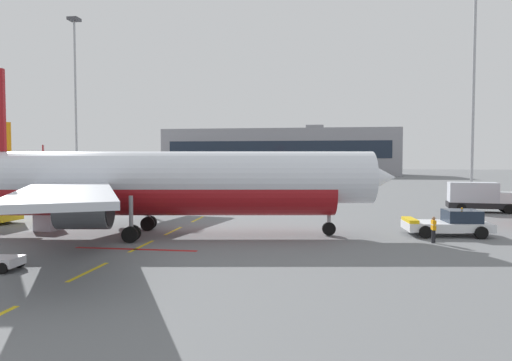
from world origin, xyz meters
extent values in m
plane|color=slate|center=(40.00, 40.00, 0.00)|extent=(400.00, 400.00, 0.00)
cube|color=yellow|center=(18.00, 16.20, 0.00)|extent=(0.24, 4.00, 0.01)
cube|color=yellow|center=(18.00, 23.04, 0.00)|extent=(0.24, 4.00, 0.01)
cube|color=yellow|center=(18.00, 29.38, 0.00)|extent=(0.24, 4.00, 0.01)
cube|color=yellow|center=(18.00, 36.42, 0.00)|extent=(0.24, 4.00, 0.01)
cube|color=yellow|center=(18.00, 43.45, 0.00)|extent=(0.24, 4.00, 0.01)
cube|color=yellow|center=(18.00, 50.07, 0.00)|extent=(0.24, 4.00, 0.01)
cube|color=yellow|center=(18.00, 57.12, 0.00)|extent=(0.24, 4.00, 0.01)
cube|color=yellow|center=(18.00, 64.62, 0.00)|extent=(0.24, 4.00, 0.01)
cube|color=yellow|center=(18.00, 70.71, 0.00)|extent=(0.24, 4.00, 0.01)
cube|color=yellow|center=(18.00, 77.82, 0.00)|extent=(0.24, 4.00, 0.01)
cube|color=yellow|center=(18.00, 84.46, 0.00)|extent=(0.24, 4.00, 0.01)
cube|color=#B21414|center=(18.00, 22.00, 0.00)|extent=(8.00, 0.40, 0.01)
cylinder|color=silver|center=(18.30, 27.24, 4.30)|extent=(30.33, 8.29, 3.80)
cylinder|color=maroon|center=(18.30, 27.24, 3.26)|extent=(24.75, 7.15, 3.50)
cone|color=silver|center=(33.18, 29.51, 4.30)|extent=(4.02, 4.21, 3.72)
cube|color=#192333|center=(32.14, 29.35, 4.97)|extent=(2.01, 3.06, 0.60)
cube|color=#B7BCC6|center=(13.09, 35.05, 3.83)|extent=(7.85, 17.59, 0.36)
cube|color=#B7BCC6|center=(15.65, 18.24, 3.83)|extent=(12.21, 17.27, 0.36)
cylinder|color=#4C4F54|center=(13.39, 32.06, 2.38)|extent=(3.48, 2.56, 2.10)
cylinder|color=black|center=(14.97, 32.30, 2.38)|extent=(0.39, 1.78, 1.79)
cylinder|color=#4C4F54|center=(15.05, 21.19, 2.38)|extent=(3.48, 2.56, 2.10)
cylinder|color=black|center=(16.63, 21.43, 2.38)|extent=(0.39, 1.78, 1.79)
cylinder|color=gray|center=(30.06, 29.04, 1.83)|extent=(0.28, 0.28, 2.67)
cylinder|color=black|center=(30.06, 29.04, 0.50)|extent=(1.02, 0.43, 0.99)
cylinder|color=gray|center=(15.93, 29.51, 1.86)|extent=(0.28, 0.28, 2.61)
cylinder|color=black|center=(15.88, 29.86, 0.55)|extent=(1.14, 0.51, 1.10)
cylinder|color=black|center=(15.98, 29.17, 0.55)|extent=(1.14, 0.51, 1.10)
cylinder|color=gray|center=(16.71, 24.37, 1.86)|extent=(0.28, 0.28, 2.61)
cylinder|color=black|center=(16.66, 24.72, 0.55)|extent=(1.14, 0.51, 1.10)
cylinder|color=black|center=(16.76, 24.03, 0.55)|extent=(1.14, 0.51, 1.10)
cube|color=silver|center=(38.66, 30.35, 0.70)|extent=(6.19, 3.23, 0.60)
cube|color=#192333|center=(39.74, 30.42, 1.45)|extent=(2.55, 2.30, 0.90)
cube|color=yellow|center=(36.03, 30.15, 1.12)|extent=(0.88, 2.56, 0.24)
sphere|color=orange|center=(39.74, 30.42, 2.00)|extent=(0.16, 0.16, 0.16)
cylinder|color=black|center=(36.85, 28.81, 0.45)|extent=(0.93, 0.46, 0.90)
cylinder|color=black|center=(36.65, 31.60, 0.45)|extent=(0.93, 0.46, 0.90)
cylinder|color=black|center=(40.68, 29.09, 0.45)|extent=(0.93, 0.46, 0.90)
cylinder|color=black|center=(40.48, 31.88, 0.45)|extent=(0.93, 0.46, 0.90)
cylinder|color=white|center=(-39.79, 99.70, 3.26)|extent=(13.74, 21.32, 2.88)
cylinder|color=maroon|center=(-39.79, 99.70, 2.47)|extent=(11.45, 17.50, 2.65)
cone|color=white|center=(-34.18, 89.74, 3.26)|extent=(3.77, 3.70, 2.83)
cone|color=white|center=(-45.67, 110.11, 3.62)|extent=(3.70, 3.98, 2.45)
cube|color=#192333|center=(-34.57, 90.44, 3.77)|extent=(2.48, 2.12, 0.46)
cube|color=maroon|center=(-45.01, 108.95, 6.98)|extent=(1.88, 3.04, 4.55)
cube|color=white|center=(-43.16, 110.61, 3.84)|extent=(5.43, 4.50, 0.18)
cube|color=white|center=(-47.39, 108.22, 3.84)|extent=(5.43, 4.50, 0.18)
cube|color=#B7BCC6|center=(-35.65, 105.49, 2.90)|extent=(13.34, 5.86, 0.27)
cube|color=#B7BCC6|center=(-46.90, 99.16, 2.90)|extent=(11.25, 12.10, 0.27)
cylinder|color=#4C4F54|center=(-37.69, 104.47, 1.80)|extent=(2.58, 2.90, 1.59)
cylinder|color=black|center=(-37.10, 103.42, 1.80)|extent=(1.23, 0.74, 1.36)
cylinder|color=#4C4F54|center=(-44.97, 100.37, 1.80)|extent=(2.58, 2.90, 1.59)
cylinder|color=black|center=(-44.37, 99.32, 1.80)|extent=(1.23, 0.74, 1.36)
cylinder|color=gray|center=(-35.36, 91.83, 1.39)|extent=(0.21, 0.21, 2.02)
cylinder|color=black|center=(-35.36, 91.83, 0.38)|extent=(0.55, 0.76, 0.75)
cylinder|color=gray|center=(-38.82, 101.99, 1.41)|extent=(0.21, 0.21, 1.98)
cylinder|color=black|center=(-38.59, 102.12, 0.42)|extent=(0.64, 0.86, 0.84)
cylinder|color=black|center=(-39.05, 101.86, 0.42)|extent=(0.64, 0.86, 0.84)
cylinder|color=gray|center=(-42.26, 100.05, 1.41)|extent=(0.21, 0.21, 1.98)
cylinder|color=black|center=(-42.03, 100.18, 0.42)|extent=(0.64, 0.86, 0.84)
cylinder|color=black|center=(-42.49, 99.92, 0.42)|extent=(0.64, 0.86, 0.84)
cylinder|color=white|center=(-14.57, 70.52, 3.98)|extent=(13.82, 27.11, 3.52)
cylinder|color=orange|center=(-14.57, 70.52, 3.01)|extent=(11.59, 22.21, 3.24)
cone|color=white|center=(-9.29, 83.40, 3.98)|extent=(4.42, 4.30, 3.45)
cube|color=#192333|center=(-9.65, 82.50, 4.59)|extent=(3.00, 2.37, 0.56)
cube|color=white|center=(-16.99, 56.81, 4.68)|extent=(6.60, 4.99, 0.22)
cube|color=#B7BCC6|center=(-23.24, 70.10, 3.54)|extent=(14.72, 13.76, 0.33)
cube|color=#B7BCC6|center=(-8.68, 64.13, 3.54)|extent=(15.94, 5.26, 0.33)
cylinder|color=#4C4F54|center=(-20.73, 68.91, 2.20)|extent=(2.92, 3.48, 1.94)
cylinder|color=black|center=(-20.16, 70.28, 2.20)|extent=(1.57, 0.73, 1.65)
cylinder|color=#4C4F54|center=(-11.31, 65.05, 2.20)|extent=(2.92, 3.48, 1.94)
cylinder|color=black|center=(-10.74, 66.42, 2.20)|extent=(1.57, 0.73, 1.65)
cylinder|color=gray|center=(-10.39, 80.71, 1.69)|extent=(0.26, 0.26, 2.47)
cylinder|color=black|center=(-10.39, 80.71, 0.46)|extent=(0.59, 0.95, 0.92)
cylinder|color=gray|center=(-17.50, 69.72, 1.72)|extent=(0.26, 0.26, 2.42)
cylinder|color=black|center=(-17.80, 69.84, 0.51)|extent=(0.69, 1.06, 1.02)
cylinder|color=black|center=(-17.20, 69.59, 0.51)|extent=(0.69, 1.06, 1.02)
cylinder|color=gray|center=(-13.04, 67.89, 1.72)|extent=(0.26, 0.26, 2.42)
cylinder|color=black|center=(-13.34, 68.01, 0.51)|extent=(0.69, 1.06, 1.02)
cylinder|color=black|center=(-12.74, 67.77, 0.51)|extent=(0.69, 1.06, 1.02)
cylinder|color=black|center=(1.27, 32.34, 0.50)|extent=(1.02, 0.38, 1.00)
cube|color=black|center=(46.28, 46.42, 0.74)|extent=(7.23, 3.17, 0.60)
cube|color=silver|center=(48.58, 46.16, 1.59)|extent=(2.62, 2.56, 1.10)
cube|color=#B7BCC6|center=(45.31, 46.53, 2.09)|extent=(5.00, 2.92, 2.10)
cylinder|color=black|center=(48.64, 47.36, 0.48)|extent=(0.99, 0.39, 0.96)
cylinder|color=black|center=(48.37, 44.98, 0.48)|extent=(0.99, 0.39, 0.96)
cylinder|color=black|center=(44.19, 47.87, 0.48)|extent=(0.99, 0.39, 0.96)
cylinder|color=black|center=(43.92, 45.48, 0.48)|extent=(0.99, 0.39, 0.96)
cylinder|color=black|center=(13.97, 16.54, 0.28)|extent=(0.57, 0.21, 0.56)
cylinder|color=black|center=(14.04, 15.14, 0.28)|extent=(0.57, 0.21, 0.56)
cylinder|color=#232328|center=(37.08, 27.13, 0.44)|extent=(0.16, 0.16, 0.88)
cylinder|color=#232328|center=(36.93, 26.94, 0.44)|extent=(0.16, 0.16, 0.88)
cube|color=orange|center=(37.00, 27.04, 1.21)|extent=(0.26, 0.53, 0.66)
cube|color=silver|center=(37.00, 27.04, 1.24)|extent=(0.27, 0.54, 0.06)
sphere|color=#8C664C|center=(37.00, 27.04, 1.66)|extent=(0.24, 0.24, 0.24)
cylinder|color=orange|center=(37.02, 27.35, 1.24)|extent=(0.09, 0.09, 0.59)
cylinder|color=orange|center=(36.99, 26.73, 1.24)|extent=(0.09, 0.09, 0.59)
cube|color=#B7BCC6|center=(8.14, 28.18, 0.80)|extent=(1.74, 1.70, 1.60)
cube|color=silver|center=(8.14, 28.18, 0.80)|extent=(1.62, 0.19, 1.36)
cylinder|color=slate|center=(-13.13, 69.90, 0.30)|extent=(0.70, 0.70, 0.60)
cylinder|color=#9EA0A5|center=(-13.13, 69.90, 14.67)|extent=(0.36, 0.36, 29.35)
cube|color=#3F3F44|center=(-13.13, 69.90, 29.60)|extent=(1.80, 1.80, 0.50)
cylinder|color=slate|center=(47.90, 55.70, 0.30)|extent=(0.70, 0.70, 0.60)
cylinder|color=#9EA0A5|center=(47.90, 55.70, 13.27)|extent=(0.36, 0.36, 26.54)
cube|color=gray|center=(14.58, 154.97, 7.70)|extent=(77.88, 24.93, 15.40)
cube|color=#192333|center=(14.58, 142.45, 8.47)|extent=(71.65, 0.12, 5.54)
cube|color=gray|center=(26.26, 154.97, 16.20)|extent=(6.00, 5.00, 1.60)
camera|label=1|loc=(29.72, -5.27, 5.71)|focal=32.43mm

